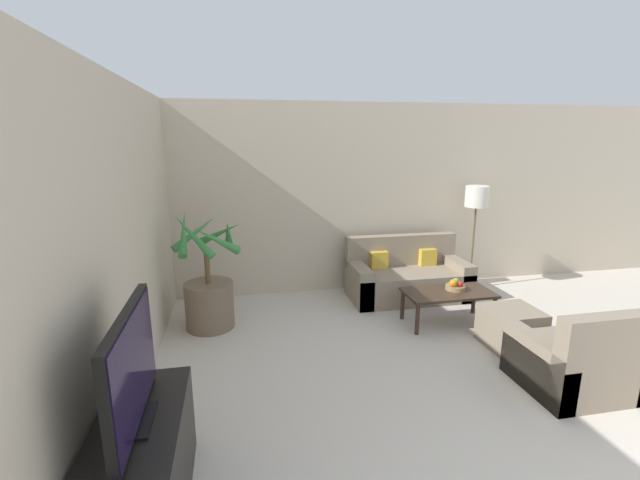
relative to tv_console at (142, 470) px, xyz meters
The scene contains 14 objects.
wall_back 5.05m from the tv_console, 47.90° to the left, with size 8.76×0.06×2.70m.
wall_left 1.36m from the tv_console, 109.67° to the left, with size 0.06×7.22×2.70m.
tv_console is the anchor object (origin of this frame).
television 0.65m from the tv_console, ahead, with size 0.18×0.97×0.67m.
potted_palm 2.65m from the tv_console, 84.49° to the left, with size 0.85×0.86×1.42m.
sofa_loveseat 4.29m from the tv_console, 46.67° to the left, with size 1.64×0.80×0.84m.
floor_lamp 5.27m from the tv_console, 39.09° to the left, with size 0.33×0.33×1.54m.
coffee_table 3.77m from the tv_console, 35.28° to the left, with size 1.06×0.54×0.41m.
fruit_bowl 3.90m from the tv_console, 34.89° to the left, with size 0.24×0.24×0.05m.
apple_red 3.90m from the tv_console, 33.95° to the left, with size 0.07×0.07×0.07m.
apple_green 3.94m from the tv_console, 35.19° to the left, with size 0.08×0.08×0.08m.
orange_fruit 3.84m from the tv_console, 34.94° to the left, with size 0.09×0.09×0.09m.
armchair 3.59m from the tv_console, 10.39° to the left, with size 0.91×0.80×0.83m.
ottoman 3.80m from the tv_console, 23.52° to the left, with size 0.55×0.52×0.42m.
Camera 1 is at (-2.71, -0.30, 2.21)m, focal length 24.00 mm.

